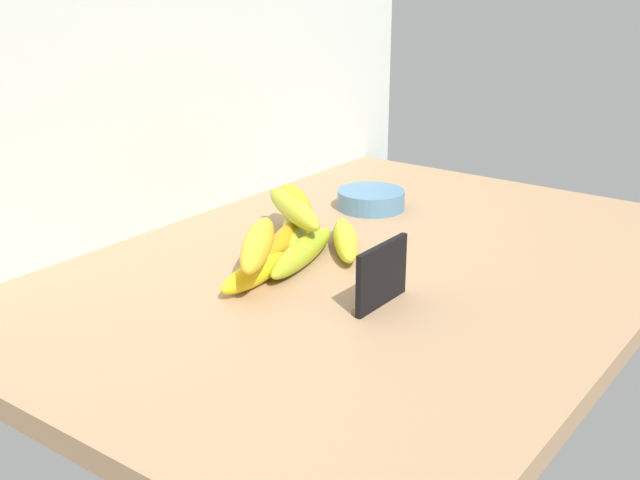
% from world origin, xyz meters
% --- Properties ---
extents(counter_top, '(1.10, 0.76, 0.03)m').
position_xyz_m(counter_top, '(0.00, 0.00, 0.01)').
color(counter_top, tan).
rests_on(counter_top, ground).
extents(back_wall, '(1.30, 0.02, 0.70)m').
position_xyz_m(back_wall, '(0.00, 0.39, 0.35)').
color(back_wall, silver).
rests_on(back_wall, ground).
extents(chalkboard_sign, '(0.11, 0.02, 0.08)m').
position_xyz_m(chalkboard_sign, '(-0.12, -0.09, 0.07)').
color(chalkboard_sign, black).
rests_on(chalkboard_sign, counter_top).
extents(fruit_bowl, '(0.12, 0.12, 0.03)m').
position_xyz_m(fruit_bowl, '(0.23, 0.15, 0.05)').
color(fruit_bowl, teal).
rests_on(fruit_bowl, counter_top).
extents(banana_0, '(0.15, 0.05, 0.03)m').
position_xyz_m(banana_0, '(-0.16, 0.09, 0.05)').
color(banana_0, yellow).
rests_on(banana_0, counter_top).
extents(banana_1, '(0.18, 0.15, 0.04)m').
position_xyz_m(banana_1, '(0.01, 0.16, 0.05)').
color(banana_1, gold).
rests_on(banana_1, counter_top).
extents(banana_2, '(0.16, 0.14, 0.04)m').
position_xyz_m(banana_2, '(0.02, 0.07, 0.05)').
color(banana_2, gold).
rests_on(banana_2, counter_top).
extents(banana_3, '(0.20, 0.10, 0.04)m').
position_xyz_m(banana_3, '(-0.02, 0.14, 0.05)').
color(banana_3, '#BC8C17').
rests_on(banana_3, counter_top).
extents(banana_4, '(0.21, 0.09, 0.04)m').
position_xyz_m(banana_4, '(-0.06, 0.09, 0.05)').
color(banana_4, '#A2B727').
rests_on(banana_4, counter_top).
extents(banana_5, '(0.14, 0.20, 0.04)m').
position_xyz_m(banana_5, '(-0.00, 0.15, 0.09)').
color(banana_5, gold).
rests_on(banana_5, banana_1).
extents(banana_6, '(0.19, 0.15, 0.04)m').
position_xyz_m(banana_6, '(-0.15, 0.10, 0.08)').
color(banana_6, gold).
rests_on(banana_6, banana_0).
extents(banana_7, '(0.14, 0.15, 0.04)m').
position_xyz_m(banana_7, '(0.02, 0.17, 0.09)').
color(banana_7, gold).
rests_on(banana_7, banana_1).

